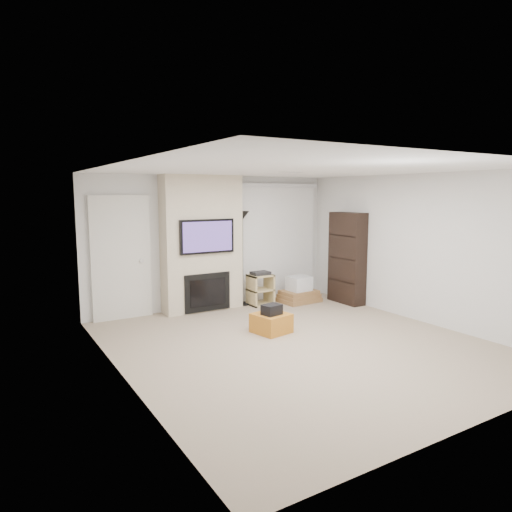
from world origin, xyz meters
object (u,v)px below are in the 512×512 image
av_stand (260,287)px  box_stack (299,292)px  bookshelf (347,258)px  floor_lamp (242,231)px  ottoman (271,323)px

av_stand → box_stack: size_ratio=0.82×
box_stack → bookshelf: (0.77, -0.54, 0.70)m
floor_lamp → ottoman: bearing=-105.7°
box_stack → bookshelf: 1.18m
floor_lamp → box_stack: size_ratio=2.29×
ottoman → floor_lamp: size_ratio=0.27×
box_stack → bookshelf: size_ratio=0.45×
floor_lamp → av_stand: 1.15m
ottoman → av_stand: bearing=63.6°
ottoman → box_stack: 2.14m
floor_lamp → box_stack: (1.09, -0.39, -1.25)m
ottoman → av_stand: av_stand is taller
ottoman → box_stack: bearing=41.8°
ottoman → bookshelf: (2.37, 0.89, 0.75)m
floor_lamp → av_stand: bearing=-33.7°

